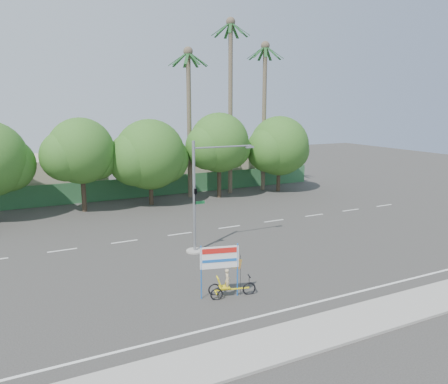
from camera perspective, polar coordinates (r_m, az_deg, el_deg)
name	(u,v)px	position (r m, az deg, el deg)	size (l,w,h in m)	color
ground	(262,266)	(25.63, 4.95, -9.58)	(120.00, 120.00, 0.00)	#33302D
sidewalk_near	(353,322)	(20.17, 16.55, -15.96)	(50.00, 2.40, 0.12)	gray
fence	(150,187)	(44.46, -9.59, 0.71)	(38.00, 0.08, 2.00)	#336B3D
building_left	(39,177)	(46.98, -23.02, 1.76)	(12.00, 8.00, 4.00)	#C2B29A
building_right	(205,168)	(51.25, -2.52, 3.18)	(14.00, 8.00, 3.60)	#C2B29A
tree_left	(80,153)	(38.97, -18.24, 4.82)	(6.66, 5.60, 8.07)	#473828
tree_center	(149,157)	(40.33, -9.72, 4.59)	(7.62, 6.40, 7.85)	#473828
tree_right	(219,145)	(42.78, -0.70, 6.18)	(6.90, 5.80, 8.36)	#473828
tree_far_right	(279,148)	(46.30, 7.17, 5.76)	(7.38, 6.20, 7.94)	#473828
palm_tall	(230,91)	(44.87, 0.85, 13.11)	(3.73, 3.79, 17.45)	#70604C
palm_mid	(264,101)	(46.82, 5.29, 11.69)	(3.73, 3.79, 15.45)	#70604C
palm_short	(189,107)	(42.97, -4.60, 11.01)	(3.73, 3.79, 14.45)	#70604C
traffic_signal	(199,206)	(27.19, -3.30, -1.88)	(4.72, 1.10, 7.00)	gray
trike_billboard	(225,275)	(21.34, 0.10, -10.85)	(2.67, 1.02, 2.70)	black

